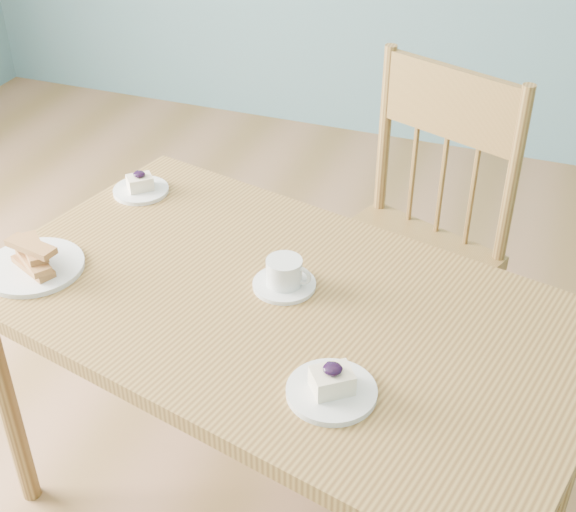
{
  "coord_description": "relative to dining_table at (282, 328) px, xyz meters",
  "views": [
    {
      "loc": [
        0.44,
        -1.0,
        1.74
      ],
      "look_at": [
        -0.04,
        0.29,
        0.78
      ],
      "focal_mm": 50.0,
      "sensor_mm": 36.0,
      "label": 1
    }
  ],
  "objects": [
    {
      "name": "room",
      "position": [
        0.04,
        -0.24,
        0.72
      ],
      "size": [
        5.01,
        5.01,
        2.71
      ],
      "color": "#956745",
      "rests_on": "ground"
    },
    {
      "name": "dining_table",
      "position": [
        0.0,
        0.0,
        0.0
      ],
      "size": [
        1.44,
        1.02,
        0.7
      ],
      "rotation": [
        0.0,
        0.0,
        -0.23
      ],
      "color": "#A0793C",
      "rests_on": "ground"
    },
    {
      "name": "dining_chair",
      "position": [
        0.15,
        0.59,
        -0.12
      ],
      "size": [
        0.58,
        0.56,
        0.99
      ],
      "rotation": [
        0.0,
        0.0,
        -0.38
      ],
      "color": "#A0793C",
      "rests_on": "ground"
    },
    {
      "name": "cheesecake_plate_near",
      "position": [
        0.18,
        -0.22,
        0.09
      ],
      "size": [
        0.17,
        0.17,
        0.07
      ],
      "rotation": [
        0.0,
        0.0,
        0.65
      ],
      "color": "silver",
      "rests_on": "dining_table"
    },
    {
      "name": "cheesecake_plate_far",
      "position": [
        -0.51,
        0.31,
        0.08
      ],
      "size": [
        0.14,
        0.14,
        0.06
      ],
      "rotation": [
        0.0,
        0.0,
        0.75
      ],
      "color": "silver",
      "rests_on": "dining_table"
    },
    {
      "name": "coffee_cup",
      "position": [
        -0.01,
        0.06,
        0.1
      ],
      "size": [
        0.14,
        0.14,
        0.07
      ],
      "rotation": [
        0.0,
        0.0,
        -0.03
      ],
      "color": "silver",
      "rests_on": "dining_table"
    },
    {
      "name": "biscotti_plate",
      "position": [
        -0.56,
        -0.08,
        0.09
      ],
      "size": [
        0.22,
        0.22,
        0.07
      ],
      "rotation": [
        0.0,
        0.0,
        -0.34
      ],
      "color": "silver",
      "rests_on": "dining_table"
    }
  ]
}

